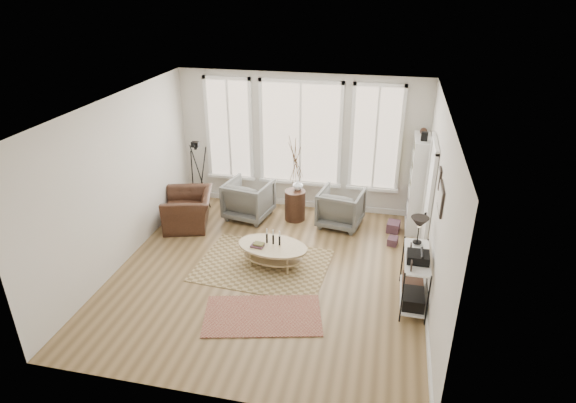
% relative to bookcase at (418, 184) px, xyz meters
% --- Properties ---
extents(room, '(5.50, 5.54, 2.90)m').
position_rel_bookcase_xyz_m(room, '(-2.42, -2.20, 0.47)').
color(room, olive).
rests_on(room, ground).
extents(bay_window, '(4.14, 0.12, 2.24)m').
position_rel_bookcase_xyz_m(bay_window, '(-2.44, 0.49, 0.65)').
color(bay_window, '#D8AF84').
rests_on(bay_window, ground).
extents(door, '(0.09, 1.06, 2.22)m').
position_rel_bookcase_xyz_m(door, '(0.13, -1.08, 0.17)').
color(door, silver).
rests_on(door, ground).
extents(bookcase, '(0.31, 0.85, 2.06)m').
position_rel_bookcase_xyz_m(bookcase, '(0.00, 0.00, 0.00)').
color(bookcase, white).
rests_on(bookcase, ground).
extents(low_shelf, '(0.38, 1.08, 1.30)m').
position_rel_bookcase_xyz_m(low_shelf, '(-0.06, -2.52, -0.44)').
color(low_shelf, white).
rests_on(low_shelf, ground).
extents(wall_art, '(0.04, 0.88, 0.44)m').
position_rel_bookcase_xyz_m(wall_art, '(0.14, -2.49, 0.92)').
color(wall_art, black).
rests_on(wall_art, ground).
extents(rug_main, '(2.35, 1.82, 0.01)m').
position_rel_bookcase_xyz_m(rug_main, '(-2.60, -2.02, -0.95)').
color(rug_main, brown).
rests_on(rug_main, ground).
extents(rug_runner, '(1.92, 1.35, 0.01)m').
position_rel_bookcase_xyz_m(rug_runner, '(-2.24, -3.37, -0.94)').
color(rug_runner, maroon).
rests_on(rug_runner, ground).
extents(coffee_table, '(1.33, 0.94, 0.57)m').
position_rel_bookcase_xyz_m(coffee_table, '(-2.44, -1.96, -0.65)').
color(coffee_table, tan).
rests_on(coffee_table, ground).
extents(armchair_left, '(1.01, 1.04, 0.81)m').
position_rel_bookcase_xyz_m(armchair_left, '(-3.37, -0.26, -0.55)').
color(armchair_left, slate).
rests_on(armchair_left, ground).
extents(armchair_right, '(0.96, 0.98, 0.78)m').
position_rel_bookcase_xyz_m(armchair_right, '(-1.45, -0.21, -0.57)').
color(armchair_right, slate).
rests_on(armchair_right, ground).
extents(side_table, '(0.43, 0.43, 1.79)m').
position_rel_bookcase_xyz_m(side_table, '(-2.41, -0.16, -0.10)').
color(side_table, '#3A2116').
rests_on(side_table, ground).
extents(vase, '(0.26, 0.26, 0.22)m').
position_rel_bookcase_xyz_m(vase, '(-2.37, -0.06, -0.21)').
color(vase, silver).
rests_on(vase, side_table).
extents(accent_chair, '(1.30, 1.21, 0.70)m').
position_rel_bookcase_xyz_m(accent_chair, '(-4.46, -0.88, -0.61)').
color(accent_chair, '#3A2116').
rests_on(accent_chair, ground).
extents(tripod_camera, '(0.54, 0.54, 1.53)m').
position_rel_bookcase_xyz_m(tripod_camera, '(-4.52, -0.13, -0.25)').
color(tripod_camera, black).
rests_on(tripod_camera, ground).
extents(book_stack_near, '(0.28, 0.33, 0.20)m').
position_rel_bookcase_xyz_m(book_stack_near, '(-0.39, -0.25, -0.86)').
color(book_stack_near, maroon).
rests_on(book_stack_near, ground).
extents(book_stack_far, '(0.21, 0.25, 0.14)m').
position_rel_bookcase_xyz_m(book_stack_far, '(-0.39, -0.79, -0.88)').
color(book_stack_far, maroon).
rests_on(book_stack_far, ground).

